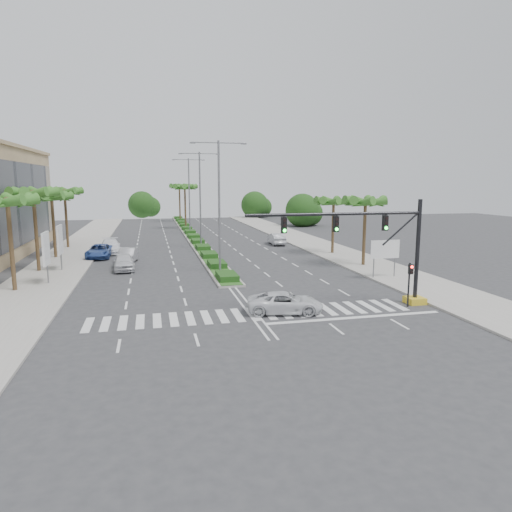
{
  "coord_description": "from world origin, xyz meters",
  "views": [
    {
      "loc": [
        -6.19,
        -27.41,
        8.33
      ],
      "look_at": [
        1.24,
        4.54,
        3.0
      ],
      "focal_mm": 32.0,
      "sensor_mm": 36.0,
      "label": 1
    }
  ],
  "objects_px": {
    "car_crossing": "(285,303)",
    "car_parked_c": "(100,251)",
    "car_right": "(277,239)",
    "car_parked_a": "(124,262)",
    "car_parked_b": "(127,256)",
    "car_parked_d": "(110,246)"
  },
  "relations": [
    {
      "from": "car_parked_d",
      "to": "car_parked_b",
      "type": "bearing_deg",
      "value": -78.01
    },
    {
      "from": "car_parked_a",
      "to": "car_parked_b",
      "type": "xyz_separation_m",
      "value": [
        0.15,
        3.97,
        -0.02
      ]
    },
    {
      "from": "car_parked_a",
      "to": "car_parked_d",
      "type": "bearing_deg",
      "value": 97.43
    },
    {
      "from": "car_parked_b",
      "to": "car_right",
      "type": "distance_m",
      "value": 21.52
    },
    {
      "from": "car_parked_a",
      "to": "car_crossing",
      "type": "height_order",
      "value": "car_parked_a"
    },
    {
      "from": "car_crossing",
      "to": "car_right",
      "type": "relative_size",
      "value": 1.04
    },
    {
      "from": "car_parked_a",
      "to": "car_crossing",
      "type": "xyz_separation_m",
      "value": [
        10.85,
        -17.36,
        -0.12
      ]
    },
    {
      "from": "car_parked_a",
      "to": "car_parked_c",
      "type": "relative_size",
      "value": 0.86
    },
    {
      "from": "car_crossing",
      "to": "car_parked_b",
      "type": "bearing_deg",
      "value": 38.65
    },
    {
      "from": "car_right",
      "to": "car_parked_b",
      "type": "bearing_deg",
      "value": 30.41
    },
    {
      "from": "car_parked_c",
      "to": "car_right",
      "type": "bearing_deg",
      "value": 18.75
    },
    {
      "from": "car_crossing",
      "to": "car_parked_c",
      "type": "bearing_deg",
      "value": 40.62
    },
    {
      "from": "car_parked_c",
      "to": "car_crossing",
      "type": "bearing_deg",
      "value": -58.04
    },
    {
      "from": "car_parked_d",
      "to": "car_crossing",
      "type": "relative_size",
      "value": 1.14
    },
    {
      "from": "car_right",
      "to": "car_parked_a",
      "type": "bearing_deg",
      "value": 38.68
    },
    {
      "from": "car_crossing",
      "to": "car_right",
      "type": "height_order",
      "value": "car_right"
    },
    {
      "from": "car_right",
      "to": "car_parked_d",
      "type": "bearing_deg",
      "value": 9.41
    },
    {
      "from": "car_parked_b",
      "to": "car_parked_d",
      "type": "distance_m",
      "value": 7.82
    },
    {
      "from": "car_crossing",
      "to": "car_parked_a",
      "type": "bearing_deg",
      "value": 44.02
    },
    {
      "from": "car_parked_c",
      "to": "car_parked_a",
      "type": "bearing_deg",
      "value": -66.13
    },
    {
      "from": "car_parked_a",
      "to": "car_crossing",
      "type": "relative_size",
      "value": 0.96
    },
    {
      "from": "car_parked_d",
      "to": "car_right",
      "type": "height_order",
      "value": "car_parked_d"
    }
  ]
}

